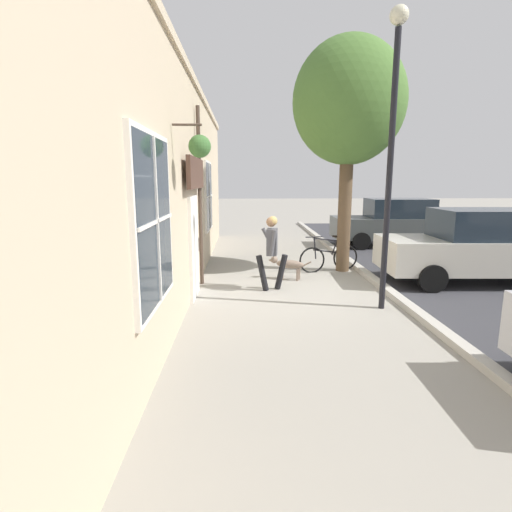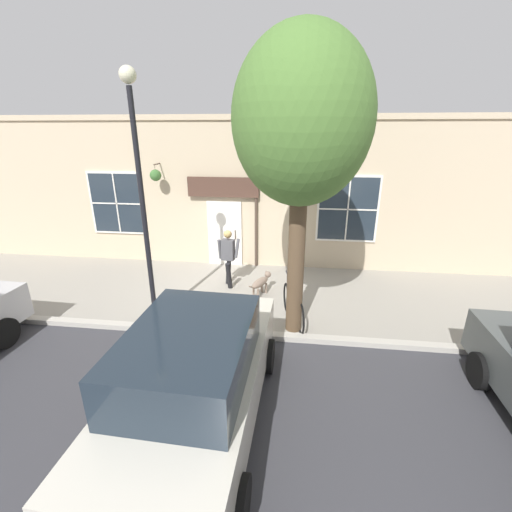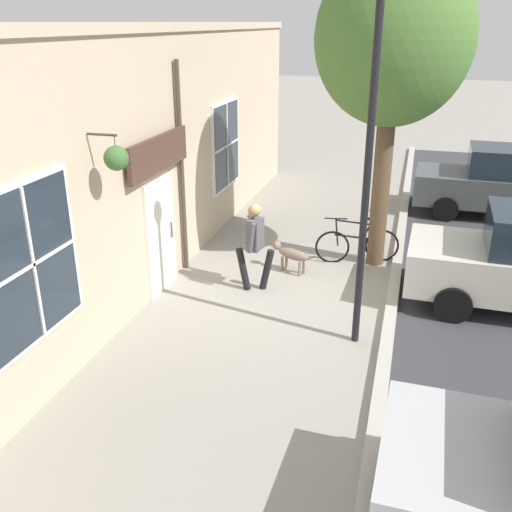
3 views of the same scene
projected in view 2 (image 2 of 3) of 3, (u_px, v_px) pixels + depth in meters
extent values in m
plane|color=gray|center=(216.00, 293.00, 9.35)|extent=(90.00, 90.00, 0.00)
cube|color=#B2ADA3|center=(195.00, 331.00, 7.47)|extent=(0.20, 28.00, 0.12)
cube|color=#C6B293|center=(230.00, 196.00, 10.77)|extent=(0.30, 18.00, 4.46)
cube|color=#C6B293|center=(228.00, 117.00, 9.98)|extent=(0.42, 18.00, 0.16)
cube|color=white|center=(225.00, 233.00, 11.04)|extent=(0.10, 1.10, 2.10)
cube|color=#232D38|center=(225.00, 235.00, 11.03)|extent=(0.03, 0.90, 1.90)
cylinder|color=#47382D|center=(235.00, 235.00, 10.92)|extent=(0.03, 0.03, 0.30)
cube|color=#4C3328|center=(223.00, 187.00, 10.43)|extent=(0.08, 2.20, 0.60)
cylinder|color=#47382D|center=(256.00, 205.00, 10.54)|extent=(0.09, 0.09, 4.02)
cylinder|color=#47382D|center=(157.00, 164.00, 10.31)|extent=(0.44, 0.04, 0.04)
cylinder|color=#47382D|center=(155.00, 171.00, 10.21)|extent=(0.01, 0.01, 0.34)
cone|color=#2D2823|center=(156.00, 178.00, 10.28)|extent=(0.32, 0.32, 0.18)
sphere|color=#3D6B33|center=(156.00, 175.00, 10.25)|extent=(0.34, 0.34, 0.34)
cube|color=white|center=(117.00, 203.00, 11.13)|extent=(0.08, 1.82, 2.02)
cube|color=#232D38|center=(117.00, 203.00, 11.11)|extent=(0.03, 1.70, 1.90)
cube|color=white|center=(117.00, 204.00, 11.09)|extent=(0.04, 0.04, 1.90)
cube|color=white|center=(117.00, 204.00, 11.09)|extent=(0.04, 1.70, 0.04)
cube|color=white|center=(348.00, 209.00, 10.30)|extent=(0.08, 1.82, 2.02)
cube|color=#232D38|center=(348.00, 209.00, 10.27)|extent=(0.03, 1.70, 1.90)
cube|color=white|center=(348.00, 209.00, 10.25)|extent=(0.04, 0.04, 1.90)
cube|color=white|center=(348.00, 209.00, 10.25)|extent=(0.04, 1.70, 0.04)
cylinder|color=black|center=(229.00, 270.00, 9.86)|extent=(0.31, 0.17, 0.81)
cylinder|color=black|center=(229.00, 276.00, 9.45)|extent=(0.31, 0.17, 0.81)
cube|color=#4C4C51|center=(228.00, 250.00, 9.42)|extent=(0.27, 0.37, 0.58)
sphere|color=#936B4C|center=(228.00, 234.00, 9.29)|extent=(0.22, 0.22, 0.22)
sphere|color=tan|center=(227.00, 234.00, 9.25)|extent=(0.21, 0.21, 0.21)
cylinder|color=#4C4C51|center=(220.00, 249.00, 9.44)|extent=(0.17, 0.11, 0.57)
cylinder|color=#4C4C51|center=(237.00, 248.00, 9.44)|extent=(0.34, 0.13, 0.52)
ellipsoid|color=#7F6B5B|center=(260.00, 283.00, 9.07)|extent=(0.75, 0.51, 0.21)
cylinder|color=#7F6B5B|center=(262.00, 287.00, 9.36)|extent=(0.06, 0.06, 0.29)
cylinder|color=#7F6B5B|center=(266.00, 288.00, 9.29)|extent=(0.06, 0.06, 0.29)
cylinder|color=#7F6B5B|center=(253.00, 293.00, 9.02)|extent=(0.06, 0.06, 0.29)
cylinder|color=#7F6B5B|center=(258.00, 294.00, 8.95)|extent=(0.06, 0.06, 0.29)
sphere|color=#7F6B5B|center=(268.00, 274.00, 9.38)|extent=(0.18, 0.18, 0.18)
cone|color=#7F6B5B|center=(270.00, 274.00, 9.47)|extent=(0.13, 0.12, 0.09)
cone|color=#7F6B5B|center=(266.00, 271.00, 9.37)|extent=(0.06, 0.06, 0.07)
cone|color=#7F6B5B|center=(269.00, 272.00, 9.32)|extent=(0.06, 0.06, 0.07)
cylinder|color=#7F6B5B|center=(251.00, 287.00, 8.71)|extent=(0.20, 0.12, 0.14)
cylinder|color=brown|center=(296.00, 258.00, 7.09)|extent=(0.35, 0.35, 3.37)
ellipsoid|color=#4C7533|center=(302.00, 119.00, 6.17)|extent=(2.85, 2.56, 3.13)
sphere|color=#4C7533|center=(309.00, 148.00, 6.41)|extent=(1.54, 1.54, 1.54)
torus|color=black|center=(286.00, 297.00, 8.39)|extent=(0.70, 0.17, 0.70)
torus|color=black|center=(301.00, 318.00, 7.43)|extent=(0.70, 0.17, 0.70)
cylinder|color=black|center=(293.00, 299.00, 7.84)|extent=(0.94, 0.37, 0.20)
cylinder|color=black|center=(296.00, 298.00, 7.63)|extent=(0.23, 0.11, 0.47)
cylinder|color=black|center=(293.00, 286.00, 7.78)|extent=(0.79, 0.32, 0.17)
cylinder|color=black|center=(288.00, 287.00, 8.20)|extent=(0.11, 0.07, 0.58)
cylinder|color=black|center=(288.00, 275.00, 8.13)|extent=(0.46, 0.11, 0.03)
ellipsoid|color=black|center=(297.00, 287.00, 7.54)|extent=(0.27, 0.18, 0.10)
cylinder|color=black|center=(4.00, 333.00, 6.93)|extent=(0.63, 0.20, 0.62)
cube|color=beige|center=(198.00, 385.00, 4.98)|extent=(4.35, 1.90, 0.76)
cube|color=#1E2833|center=(190.00, 352.00, 4.54)|extent=(2.28, 1.62, 0.68)
cylinder|color=black|center=(176.00, 347.00, 6.48)|extent=(0.63, 0.20, 0.62)
cylinder|color=black|center=(268.00, 356.00, 6.22)|extent=(0.63, 0.20, 0.62)
cylinder|color=black|center=(92.00, 481.00, 4.00)|extent=(0.63, 0.20, 0.62)
cylinder|color=black|center=(239.00, 505.00, 3.75)|extent=(0.63, 0.20, 0.62)
cylinder|color=black|center=(480.00, 371.00, 5.85)|extent=(0.63, 0.20, 0.62)
cylinder|color=black|center=(144.00, 216.00, 7.22)|extent=(0.11, 0.11, 4.96)
sphere|color=beige|center=(128.00, 75.00, 6.30)|extent=(0.32, 0.32, 0.32)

